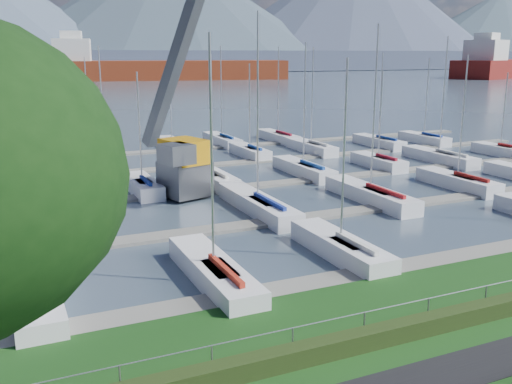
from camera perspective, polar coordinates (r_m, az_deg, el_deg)
path at (r=20.93m, az=17.93°, el=-17.08°), size 160.00×2.00×0.04m
water at (r=276.50m, az=-21.99°, el=10.48°), size 800.00×540.00×0.20m
hedge at (r=22.48m, az=13.47°, el=-13.52°), size 80.00×0.70×0.70m
fence at (r=22.39m, az=12.96°, el=-11.18°), size 80.00×0.04×0.04m
foothill at (r=346.26m, az=-22.67°, el=11.95°), size 900.00×80.00×12.00m
docks at (r=45.14m, az=-7.32°, el=-0.13°), size 90.00×41.60×0.25m
crane at (r=44.43m, az=-7.17°, el=6.93°), size 7.19×13.09×22.35m
cargo_ship_mid at (r=243.98m, az=-10.26°, el=11.86°), size 103.81×36.88×21.50m
cargo_ship_east at (r=297.13m, az=24.16°, el=11.22°), size 92.26×46.85×21.50m
sailboat_fleet at (r=46.17m, az=-10.06°, el=7.12°), size 75.92×49.37×13.71m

